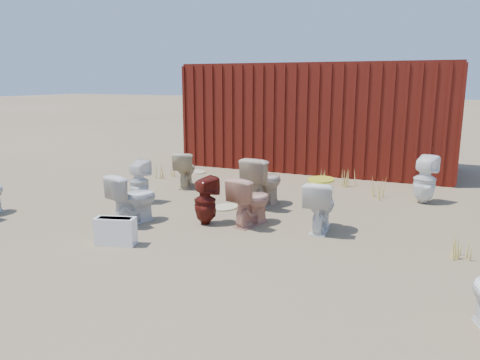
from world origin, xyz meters
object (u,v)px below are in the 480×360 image
at_px(toilet_front_c, 133,198).
at_px(toilet_back_beige_right, 263,182).
at_px(toilet_front_maroon, 205,201).
at_px(toilet_back_beige_left, 185,169).
at_px(toilet_back_a, 139,182).
at_px(toilet_back_yellowlid, 320,206).
at_px(shipping_container, 320,116).
at_px(loose_tank, 116,231).
at_px(toilet_back_e, 425,180).
at_px(toilet_front_pink, 251,201).

distance_m(toilet_front_c, toilet_back_beige_right, 2.13).
relative_size(toilet_front_maroon, toilet_back_beige_right, 0.84).
bearing_deg(toilet_back_beige_left, toilet_front_maroon, 106.65).
relative_size(toilet_back_a, toilet_back_yellowlid, 1.02).
distance_m(toilet_front_c, toilet_back_a, 1.12).
distance_m(shipping_container, toilet_back_beige_right, 4.03).
bearing_deg(toilet_front_maroon, shipping_container, -63.66).
xyz_separation_m(toilet_back_beige_right, loose_tank, (-1.00, -2.50, -0.23)).
height_order(toilet_front_maroon, toilet_back_beige_right, toilet_back_beige_right).
bearing_deg(toilet_front_maroon, toilet_back_a, 8.76).
bearing_deg(toilet_back_beige_left, toilet_front_c, 81.63).
bearing_deg(shipping_container, toilet_back_e, -46.62).
relative_size(toilet_front_pink, toilet_back_beige_left, 1.02).
distance_m(toilet_front_c, toilet_back_beige_left, 2.36).
bearing_deg(toilet_back_a, toilet_back_beige_left, -96.21).
bearing_deg(loose_tank, toilet_front_pink, 33.84).
distance_m(shipping_container, toilet_back_e, 3.75).
bearing_deg(toilet_back_beige_left, toilet_back_beige_right, 139.31).
bearing_deg(toilet_front_maroon, toilet_back_e, -108.16).
bearing_deg(loose_tank, toilet_front_c, 96.66).
xyz_separation_m(toilet_front_pink, toilet_back_beige_left, (-2.10, 1.70, -0.01)).
height_order(shipping_container, loose_tank, shipping_container).
distance_m(toilet_front_pink, toilet_back_e, 3.18).
relative_size(shipping_container, toilet_back_a, 8.34).
distance_m(toilet_front_maroon, toilet_back_beige_right, 1.33).
bearing_deg(toilet_back_beige_left, toilet_back_a, 65.80).
bearing_deg(toilet_back_yellowlid, toilet_back_beige_left, -32.02).
xyz_separation_m(shipping_container, toilet_back_yellowlid, (1.31, -4.84, -0.85)).
height_order(toilet_back_a, toilet_back_e, toilet_back_e).
height_order(toilet_back_a, toilet_back_beige_left, toilet_back_a).
relative_size(toilet_front_maroon, toilet_back_yellowlid, 0.98).
distance_m(toilet_front_pink, toilet_back_beige_right, 1.05).
xyz_separation_m(toilet_front_c, loose_tank, (0.37, -0.87, -0.19)).
height_order(toilet_front_c, toilet_back_e, toilet_back_e).
distance_m(shipping_container, toilet_front_c, 5.78).
xyz_separation_m(toilet_back_beige_left, loose_tank, (0.89, -3.18, -0.17)).
relative_size(toilet_back_beige_left, toilet_back_beige_right, 0.84).
xyz_separation_m(toilet_front_c, toilet_back_a, (-0.59, 0.95, -0.00)).
bearing_deg(toilet_front_maroon, toilet_front_pink, -128.57).
distance_m(toilet_back_a, toilet_back_yellowlid, 3.16).
bearing_deg(shipping_container, toilet_back_beige_left, -118.35).
bearing_deg(toilet_front_pink, loose_tank, 64.59).
bearing_deg(toilet_back_a, shipping_container, -114.68).
xyz_separation_m(toilet_back_beige_left, toilet_back_yellowlid, (3.07, -1.56, 0.01)).
bearing_deg(toilet_front_c, toilet_back_beige_left, -58.08).
distance_m(toilet_back_beige_right, toilet_back_yellowlid, 1.48).
bearing_deg(toilet_back_a, toilet_back_yellowlid, 173.30).
bearing_deg(toilet_back_yellowlid, toilet_front_c, 11.14).
bearing_deg(loose_tank, toilet_back_e, 31.49).
bearing_deg(toilet_front_c, toilet_back_yellowlid, -144.49).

